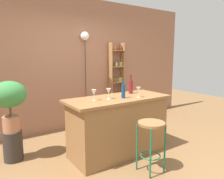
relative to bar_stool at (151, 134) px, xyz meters
The scene contains 13 objects.
ground 0.67m from the bar_stool, 96.12° to the left, with size 12.00×12.00×0.00m, color brown.
back_wall 2.50m from the bar_stool, 91.04° to the left, with size 6.40×0.10×2.80m, color #9E6B51.
kitchen_counter 0.70m from the bar_stool, 93.50° to the left, with size 1.68×0.71×0.94m.
bar_stool is the anchor object (origin of this frame).
spice_shelf 2.45m from the bar_stool, 65.56° to the left, with size 0.37×0.16×1.88m.
plant_stool 2.09m from the bar_stool, 136.67° to the left, with size 0.28×0.28×0.46m, color #2D2823.
potted_plant 2.11m from the bar_stool, 136.67° to the left, with size 0.49×0.44×0.77m.
bottle_spirits_clear 0.80m from the bar_stool, 90.98° to the left, with size 0.06×0.06×0.31m.
bottle_sauce_amber 1.06m from the bar_stool, 68.33° to the left, with size 0.07×0.07×0.32m.
wine_glass_left 0.77m from the bar_stool, 67.12° to the left, with size 0.07×0.07×0.16m.
wine_glass_center 0.89m from the bar_stool, 108.89° to the left, with size 0.07×0.07×0.16m.
wine_glass_right 1.01m from the bar_stool, 123.44° to the left, with size 0.07×0.07×0.16m.
pendant_globe_light 2.66m from the bar_stool, 85.17° to the left, with size 0.18×0.18×2.09m.
Camera 1 is at (-1.98, -2.40, 1.61)m, focal length 34.65 mm.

